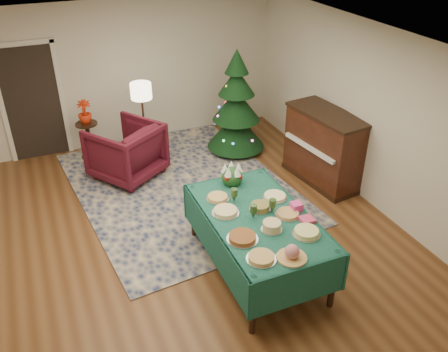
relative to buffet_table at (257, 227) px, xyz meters
name	(u,v)px	position (x,y,z in m)	size (l,w,h in m)	color
room_shell	(182,156)	(-0.66, 0.88, 0.70)	(7.00, 7.00, 7.00)	#593319
doorway	(32,100)	(-2.26, 4.37, 0.44)	(1.08, 0.04, 2.16)	black
rug	(181,186)	(-0.26, 2.28, -0.64)	(3.20, 4.20, 0.02)	#14204D
buffet_table	(257,227)	(0.00, 0.00, 0.00)	(1.24, 2.11, 0.82)	black
platter_0	(261,258)	(-0.33, -0.73, 0.19)	(0.33, 0.33, 0.05)	silver
platter_1	(292,253)	(-0.02, -0.85, 0.23)	(0.34, 0.34, 0.18)	silver
platter_2	(306,232)	(0.35, -0.55, 0.19)	(0.33, 0.33, 0.07)	silver
platter_3	(242,238)	(-0.37, -0.34, 0.19)	(0.37, 0.37, 0.06)	silver
platter_4	(272,226)	(0.02, -0.31, 0.22)	(0.25, 0.25, 0.11)	silver
platter_5	(288,214)	(0.34, -0.13, 0.18)	(0.32, 0.32, 0.05)	silver
platter_6	(226,211)	(-0.34, 0.21, 0.19)	(0.34, 0.34, 0.06)	silver
platter_7	(260,207)	(0.09, 0.12, 0.20)	(0.27, 0.27, 0.08)	silver
platter_8	(275,196)	(0.39, 0.28, 0.18)	(0.33, 0.33, 0.05)	silver
platter_9	(218,197)	(-0.31, 0.55, 0.18)	(0.30, 0.30, 0.05)	silver
goblet_0	(234,195)	(-0.14, 0.40, 0.26)	(0.09, 0.09, 0.19)	#2D471E
goblet_1	(272,206)	(0.19, 0.00, 0.26)	(0.09, 0.09, 0.19)	#2D471E
goblet_2	(253,211)	(-0.07, -0.02, 0.26)	(0.09, 0.09, 0.19)	#2D471E
napkin_stack	(307,220)	(0.49, -0.33, 0.18)	(0.16, 0.16, 0.04)	#D33A63
gift_box	(296,207)	(0.49, -0.08, 0.22)	(0.13, 0.13, 0.11)	#E33F91
centerpiece	(232,175)	(0.02, 0.82, 0.30)	(0.29, 0.30, 0.34)	#1E4C1E
armchair	(126,149)	(-0.97, 2.99, -0.13)	(1.02, 0.96, 1.05)	#4C101E
floor_lamp	(141,96)	(-0.53, 3.38, 0.61)	(0.36, 0.36, 1.49)	#A57F3F
side_table	(89,141)	(-1.45, 3.92, -0.31)	(0.39, 0.39, 0.70)	black
potted_plant	(85,117)	(-1.45, 3.92, 0.16)	(0.24, 0.43, 0.24)	red
christmas_tree	(236,107)	(1.14, 3.15, 0.22)	(1.13, 1.13, 1.95)	black
piano	(324,148)	(2.02, 1.57, -0.05)	(0.83, 1.49, 1.23)	black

